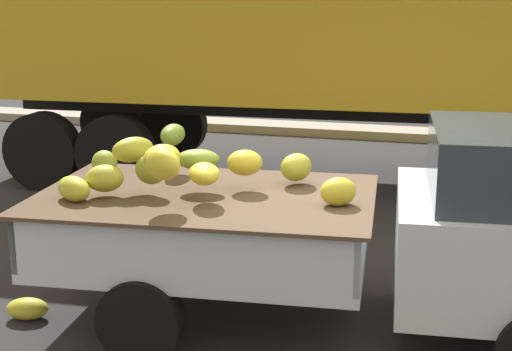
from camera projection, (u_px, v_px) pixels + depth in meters
name	position (u px, v px, depth m)	size (l,w,h in m)	color
ground	(355.00, 325.00, 6.05)	(220.00, 220.00, 0.00)	#28282B
curb_strip	(422.00, 135.00, 13.84)	(80.00, 0.80, 0.16)	gray
pickup_truck	(439.00, 230.00, 5.64)	(4.89, 2.19, 1.70)	silver
semi_trailer	(391.00, 2.00, 9.83)	(12.12, 3.24, 3.95)	gold
fallen_banana_bunch_near_tailgate	(27.00, 309.00, 6.15)	(0.35, 0.22, 0.18)	gold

